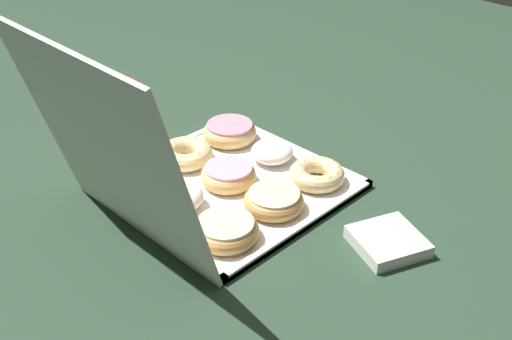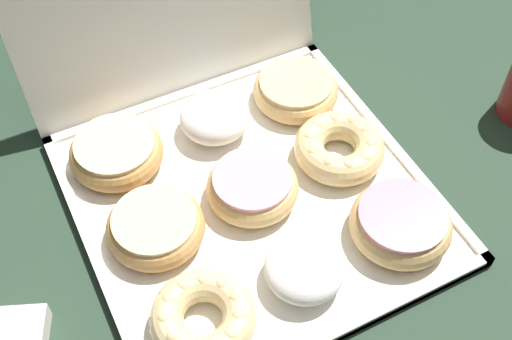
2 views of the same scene
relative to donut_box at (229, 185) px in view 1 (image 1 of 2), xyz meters
name	(u,v)px [view 1 (image 1 of 2)]	position (x,y,z in m)	size (l,w,h in m)	color
ground_plane	(229,188)	(0.00, 0.00, -0.01)	(3.00, 3.00, 0.00)	#233828
donut_box	(229,185)	(0.00, 0.00, 0.00)	(0.41, 0.41, 0.01)	white
box_lid_open	(107,151)	(0.00, 0.26, 0.19)	(0.41, 0.39, 0.01)	white
cruller_donut_0	(317,174)	(-0.12, -0.13, 0.02)	(0.11, 0.11, 0.04)	#EACC8C
powdered_filled_donut_1	(271,151)	(0.00, -0.13, 0.03)	(0.09, 0.09, 0.04)	white
pink_frosted_donut_2	(230,132)	(0.13, -0.12, 0.03)	(0.12, 0.12, 0.04)	#E5B770
glazed_ring_donut_3	(275,200)	(-0.12, 0.00, 0.02)	(0.11, 0.11, 0.04)	tan
pink_frosted_donut_4	(228,175)	(0.00, 0.00, 0.02)	(0.11, 0.11, 0.04)	#E5B770
cruller_donut_5	(186,153)	(0.12, 0.01, 0.03)	(0.11, 0.11, 0.04)	#EACC8C
glazed_ring_donut_6	(226,230)	(-0.13, 0.12, 0.02)	(0.12, 0.12, 0.04)	tan
powdered_filled_donut_7	(179,197)	(0.01, 0.12, 0.03)	(0.09, 0.09, 0.05)	white
glazed_ring_donut_8	(140,175)	(0.13, 0.12, 0.02)	(0.12, 0.12, 0.04)	#E5B770
coffee_mug	(122,99)	(0.40, -0.03, 0.04)	(0.10, 0.08, 0.09)	maroon
napkin_stack	(388,242)	(-0.33, -0.07, 0.01)	(0.11, 0.11, 0.02)	white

